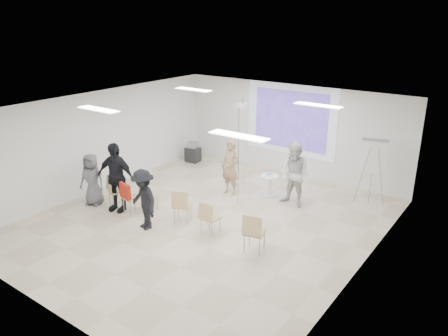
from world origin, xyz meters
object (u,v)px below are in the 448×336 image
Objects in this scene: chair_right_far at (253,230)px; audience_left at (115,172)px; av_cart at (193,153)px; pedestal_table at (269,184)px; chair_right_inner at (209,216)px; player_right at (295,172)px; laptop at (149,196)px; player_left at (230,164)px; audience_mid at (143,196)px; chair_center at (181,204)px; audience_outer at (92,176)px; flipchart_easel at (374,157)px; chair_left_mid at (129,196)px; chair_left_inner at (147,195)px; chair_far_left at (114,189)px.

audience_left is at bearing 170.12° from chair_right_far.
pedestal_table is at bearing -19.72° from av_cart.
chair_right_inner is at bearing -89.13° from pedestal_table.
audience_left is at bearing -135.20° from player_right.
laptop is at bearing 21.61° from audience_left.
player_left reaches higher than laptop.
pedestal_table is 0.76× the size of chair_right_inner.
chair_center is at bearing 70.11° from audience_mid.
chair_right_far reaches higher than pedestal_table.
player_left reaches higher than chair_center.
audience_outer is at bearing 171.12° from chair_right_far.
audience_left is (-1.85, -2.74, 0.16)m from player_left.
audience_mid is 0.93× the size of flipchart_easel.
chair_left_mid is 0.48m from chair_left_inner.
chair_left_mid is at bearing -75.24° from av_cart.
chair_left_inner is at bearing 156.62° from chair_center.
chair_left_inner is (-1.13, -2.32, -0.47)m from player_left.
av_cart is (-0.75, 4.30, -0.20)m from chair_far_left.
flipchart_easel is (4.72, 3.96, 0.97)m from laptop.
chair_far_left is (-2.08, -2.65, -0.41)m from player_left.
player_left reaches higher than av_cart.
av_cart is at bearing 102.78° from chair_center.
chair_left_mid is 0.52× the size of audience_mid.
player_left reaches higher than audience_mid.
player_left reaches higher than chair_far_left.
pedestal_table is 0.37× the size of audience_mid.
player_right reaches higher than chair_left_mid.
chair_left_inner reaches higher than av_cart.
audience_mid is 2.39× the size of av_cart.
player_right is 5.02m from chair_far_left.
player_right is at bearing 54.83° from chair_left_mid.
audience_outer is at bearing -137.40° from pedestal_table.
chair_right_inner is at bearing -62.37° from player_left.
pedestal_table is 5.07m from audience_outer.
chair_left_mid is 1.53m from chair_center.
audience_mid reaches higher than chair_right_far.
chair_left_mid is 1.15× the size of chair_left_inner.
pedestal_table is 0.73× the size of chair_far_left.
av_cart is at bearing 128.27° from chair_right_far.
chair_far_left is 0.61m from audience_left.
chair_right_inner is (0.96, -0.10, -0.03)m from chair_center.
player_right reaches higher than flipchart_easel.
player_left is 4.01m from flipchart_easel.
chair_left_mid is 2.45m from chair_right_inner.
pedestal_table is 1.12m from player_right.
audience_mid reaches higher than chair_left_mid.
pedestal_table is at bearing 48.62° from chair_center.
chair_right_far reaches higher than chair_left_mid.
pedestal_table is 0.73× the size of chair_center.
chair_left_mid is (-3.28, -3.09, -0.47)m from player_right.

